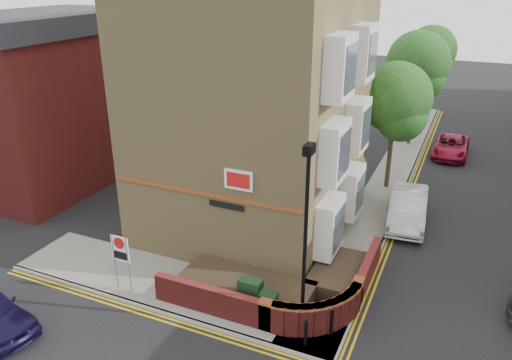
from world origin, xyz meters
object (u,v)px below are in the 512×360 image
object	(u,v)px
zone_sign	(121,253)
utility_cabinet_large	(250,295)
silver_car_near	(408,208)
lamppost	(305,240)

from	to	relation	value
zone_sign	utility_cabinet_large	bearing A→B (deg)	9.69
zone_sign	silver_car_near	bearing A→B (deg)	48.90
utility_cabinet_large	silver_car_near	size ratio (longest dim) A/B	0.26
zone_sign	silver_car_near	world-z (taller)	zone_sign
zone_sign	silver_car_near	xyz separation A→B (m)	(8.60, 9.86, -0.88)
utility_cabinet_large	silver_car_near	world-z (taller)	silver_car_near
silver_car_near	utility_cabinet_large	bearing A→B (deg)	-118.81
lamppost	zone_sign	size ratio (longest dim) A/B	2.86
lamppost	zone_sign	bearing A→B (deg)	-173.93
lamppost	utility_cabinet_large	xyz separation A→B (m)	(-1.90, 0.10, -2.62)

